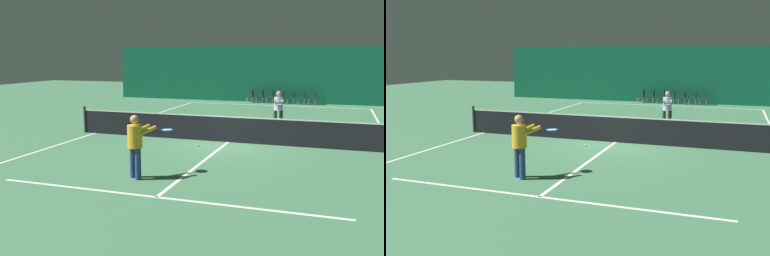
# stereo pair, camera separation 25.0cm
# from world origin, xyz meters

# --- Properties ---
(ground_plane) EXTENTS (60.00, 60.00, 0.00)m
(ground_plane) POSITION_xyz_m (0.00, 0.00, 0.00)
(ground_plane) COLOR #3D704C
(backdrop_curtain) EXTENTS (23.00, 0.12, 3.66)m
(backdrop_curtain) POSITION_xyz_m (0.00, 13.70, 1.83)
(backdrop_curtain) COLOR #0F5138
(backdrop_curtain) RESTS_ON ground
(court_line_baseline_far) EXTENTS (11.00, 0.10, 0.00)m
(court_line_baseline_far) POSITION_xyz_m (0.00, 11.90, 0.00)
(court_line_baseline_far) COLOR white
(court_line_baseline_far) RESTS_ON ground
(court_line_service_far) EXTENTS (8.25, 0.10, 0.00)m
(court_line_service_far) POSITION_xyz_m (0.00, 6.40, 0.00)
(court_line_service_far) COLOR white
(court_line_service_far) RESTS_ON ground
(court_line_service_near) EXTENTS (8.25, 0.10, 0.00)m
(court_line_service_near) POSITION_xyz_m (0.00, -6.40, 0.00)
(court_line_service_near) COLOR white
(court_line_service_near) RESTS_ON ground
(court_line_sideline_left) EXTENTS (0.10, 23.80, 0.00)m
(court_line_sideline_left) POSITION_xyz_m (-5.50, 0.00, 0.00)
(court_line_sideline_left) COLOR white
(court_line_sideline_left) RESTS_ON ground
(court_line_centre) EXTENTS (0.10, 12.80, 0.00)m
(court_line_centre) POSITION_xyz_m (0.00, 0.00, 0.00)
(court_line_centre) COLOR white
(court_line_centre) RESTS_ON ground
(tennis_net) EXTENTS (12.00, 0.10, 1.07)m
(tennis_net) POSITION_xyz_m (0.00, 0.00, 0.51)
(tennis_net) COLOR black
(tennis_net) RESTS_ON ground
(player_near) EXTENTS (1.02, 1.31, 1.63)m
(player_near) POSITION_xyz_m (-1.07, -5.19, 0.95)
(player_near) COLOR navy
(player_near) RESTS_ON ground
(player_far) EXTENTS (0.53, 1.35, 1.59)m
(player_far) POSITION_xyz_m (1.29, 3.48, 0.93)
(player_far) COLOR #2D2D38
(player_far) RESTS_ON ground
(courtside_chair_0) EXTENTS (0.44, 0.44, 0.84)m
(courtside_chair_0) POSITION_xyz_m (-1.80, 13.15, 0.49)
(courtside_chair_0) COLOR #99999E
(courtside_chair_0) RESTS_ON ground
(courtside_chair_1) EXTENTS (0.44, 0.44, 0.84)m
(courtside_chair_1) POSITION_xyz_m (-1.13, 13.15, 0.49)
(courtside_chair_1) COLOR #99999E
(courtside_chair_1) RESTS_ON ground
(courtside_chair_2) EXTENTS (0.44, 0.44, 0.84)m
(courtside_chair_2) POSITION_xyz_m (-0.47, 13.15, 0.49)
(courtside_chair_2) COLOR #99999E
(courtside_chair_2) RESTS_ON ground
(courtside_chair_3) EXTENTS (0.44, 0.44, 0.84)m
(courtside_chair_3) POSITION_xyz_m (0.20, 13.15, 0.49)
(courtside_chair_3) COLOR #99999E
(courtside_chair_3) RESTS_ON ground
(courtside_chair_4) EXTENTS (0.44, 0.44, 0.84)m
(courtside_chair_4) POSITION_xyz_m (0.86, 13.15, 0.49)
(courtside_chair_4) COLOR #99999E
(courtside_chair_4) RESTS_ON ground
(courtside_chair_5) EXTENTS (0.44, 0.44, 0.84)m
(courtside_chair_5) POSITION_xyz_m (1.52, 13.15, 0.49)
(courtside_chair_5) COLOR #99999E
(courtside_chair_5) RESTS_ON ground
(courtside_chair_6) EXTENTS (0.44, 0.44, 0.84)m
(courtside_chair_6) POSITION_xyz_m (2.19, 13.15, 0.49)
(courtside_chair_6) COLOR #99999E
(courtside_chair_6) RESTS_ON ground
(tennis_ball) EXTENTS (0.07, 0.07, 0.07)m
(tennis_ball) POSITION_xyz_m (-0.81, -0.99, 0.03)
(tennis_ball) COLOR #D1DB33
(tennis_ball) RESTS_ON ground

